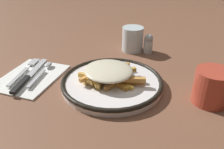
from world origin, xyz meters
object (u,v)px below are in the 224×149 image
spoon (44,70)px  water_glass (133,39)px  napkin (31,76)px  fries_heap (109,72)px  salt_shaker (148,44)px  coffee_mug (213,86)px  fork (24,71)px  plate (112,82)px  knife (27,77)px

spoon → water_glass: bearing=48.5°
napkin → water_glass: size_ratio=2.31×
spoon → water_glass: (0.22, 0.25, 0.03)m
fries_heap → salt_shaker: 0.27m
spoon → coffee_mug: size_ratio=1.30×
fries_heap → coffee_mug: (0.27, 0.00, 0.00)m
coffee_mug → salt_shaker: size_ratio=1.69×
napkin → coffee_mug: (0.50, 0.03, 0.04)m
fork → fries_heap: bearing=2.4°
napkin → coffee_mug: bearing=2.9°
plate → fries_heap: 0.03m
plate → water_glass: 0.27m
plate → spoon: bearing=176.4°
fork → spoon: spoon is taller
water_glass → salt_shaker: size_ratio=1.26×
spoon → fork: bearing=-157.2°
plate → fork: 0.27m
water_glass → napkin: bearing=-130.8°
salt_shaker → water_glass: bearing=173.4°
fries_heap → salt_shaker: bearing=75.1°
coffee_mug → napkin: bearing=-177.1°
plate → coffee_mug: 0.26m
napkin → salt_shaker: size_ratio=2.90×
spoon → coffee_mug: 0.48m
plate → fries_heap: bearing=167.7°
knife → napkin: bearing=97.2°
knife → salt_shaker: (0.30, 0.30, 0.02)m
knife → salt_shaker: size_ratio=3.03×
knife → salt_shaker: 0.42m
knife → fries_heap: bearing=10.2°
fork → spoon: size_ratio=1.16×
napkin → knife: size_ratio=0.96×
plate → water_glass: size_ratio=3.20×
plate → napkin: plate is taller
water_glass → spoon: bearing=-131.5°
plate → coffee_mug: bearing=1.1°
fries_heap → spoon: 0.21m
water_glass → knife: bearing=-128.7°
plate → knife: size_ratio=1.33×
napkin → spoon: bearing=54.8°
spoon → coffee_mug: (0.48, -0.01, 0.03)m
knife → coffee_mug: (0.50, 0.04, 0.03)m
fries_heap → fork: bearing=-177.6°
fork → napkin: bearing=-22.4°
fries_heap → napkin: (-0.23, -0.02, -0.04)m
spoon → salt_shaker: 0.37m
plate → fork: bearing=-178.1°
knife → coffee_mug: bearing=5.1°
napkin → knife: bearing=-82.8°
plate → fork: (-0.27, -0.01, -0.00)m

